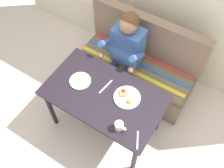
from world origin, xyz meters
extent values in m
plane|color=beige|center=(0.00, 0.00, 0.00)|extent=(8.00, 8.00, 0.00)
cube|color=black|center=(0.00, 0.00, 0.71)|extent=(1.20, 0.70, 0.04)
cylinder|color=black|center=(-0.54, -0.29, 0.34)|extent=(0.05, 0.05, 0.69)
cylinder|color=black|center=(0.54, -0.29, 0.34)|extent=(0.05, 0.05, 0.69)
cylinder|color=black|center=(-0.54, 0.29, 0.34)|extent=(0.05, 0.05, 0.69)
cylinder|color=black|center=(0.54, 0.29, 0.34)|extent=(0.05, 0.05, 0.69)
cube|color=#796051|center=(0.00, 0.72, 0.20)|extent=(1.44, 0.56, 0.40)
cube|color=#6D6447|center=(0.00, 0.72, 0.43)|extent=(1.40, 0.52, 0.06)
cube|color=#796051|center=(0.00, 0.94, 0.73)|extent=(1.44, 0.12, 0.54)
cube|color=yellow|center=(0.00, 0.58, 0.46)|extent=(1.38, 0.05, 0.01)
cube|color=#336099|center=(0.00, 0.72, 0.46)|extent=(1.38, 0.05, 0.01)
cube|color=#C63D33|center=(0.00, 0.86, 0.46)|extent=(1.38, 0.05, 0.01)
cube|color=#395C9D|center=(-0.11, 0.66, 0.76)|extent=(0.34, 0.22, 0.48)
sphere|color=#9E7051|center=(-0.11, 0.64, 1.09)|extent=(0.19, 0.19, 0.19)
sphere|color=brown|center=(-0.11, 0.67, 1.12)|extent=(0.19, 0.19, 0.19)
cylinder|color=#395C9D|center=(-0.30, 0.52, 0.83)|extent=(0.07, 0.29, 0.23)
cylinder|color=#395C9D|center=(0.08, 0.52, 0.83)|extent=(0.07, 0.29, 0.23)
sphere|color=#9E7051|center=(-0.30, 0.40, 0.73)|extent=(0.07, 0.07, 0.07)
sphere|color=#9E7051|center=(0.08, 0.40, 0.73)|extent=(0.07, 0.07, 0.07)
cylinder|color=#232333|center=(-0.19, 0.49, 0.52)|extent=(0.09, 0.34, 0.09)
cylinder|color=#232333|center=(-0.19, 0.32, 0.26)|extent=(0.08, 0.08, 0.52)
cube|color=black|center=(-0.19, 0.26, 0.03)|extent=(0.09, 0.20, 0.05)
cylinder|color=#232333|center=(-0.02, 0.49, 0.52)|extent=(0.09, 0.34, 0.09)
cylinder|color=#232333|center=(-0.02, 0.32, 0.26)|extent=(0.08, 0.08, 0.52)
cube|color=black|center=(-0.02, 0.26, 0.03)|extent=(0.09, 0.20, 0.05)
cylinder|color=white|center=(0.22, 0.08, 0.74)|extent=(0.27, 0.27, 0.02)
cube|color=#9F6F3A|center=(0.16, 0.09, 0.76)|extent=(0.10, 0.10, 0.02)
sphere|color=red|center=(0.16, 0.12, 0.76)|extent=(0.04, 0.04, 0.04)
ellipsoid|color=#CC6623|center=(0.26, 0.04, 0.76)|extent=(0.06, 0.05, 0.02)
cylinder|color=white|center=(-0.29, 0.00, 0.74)|extent=(0.22, 0.22, 0.01)
ellipsoid|color=white|center=(-0.29, 0.00, 0.75)|extent=(0.09, 0.08, 0.01)
sphere|color=yellow|center=(-0.30, 0.00, 0.76)|extent=(0.03, 0.03, 0.03)
cylinder|color=white|center=(0.31, -0.23, 0.78)|extent=(0.08, 0.08, 0.09)
cylinder|color=brown|center=(0.31, -0.23, 0.82)|extent=(0.07, 0.07, 0.01)
torus|color=white|center=(0.37, -0.23, 0.78)|extent=(0.05, 0.01, 0.05)
cube|color=silver|center=(0.51, -0.25, 0.73)|extent=(0.09, 0.16, 0.00)
cube|color=silver|center=(-0.03, 0.08, 0.73)|extent=(0.04, 0.20, 0.00)
camera|label=1|loc=(0.76, -1.07, 2.87)|focal=40.54mm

